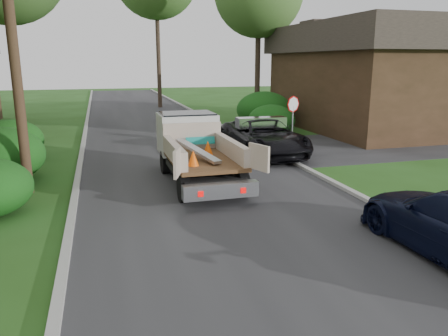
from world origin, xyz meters
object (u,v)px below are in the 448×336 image
object	(u,v)px
house_right	(378,75)
flatbed_truck	(193,144)
black_pickup	(264,137)
stop_sign	(293,111)
utility_pole	(11,18)

from	to	relation	value
house_right	flatbed_truck	size ratio (longest dim) A/B	2.27
house_right	flatbed_truck	distance (m)	15.82
house_right	black_pickup	xyz separation A→B (m)	(-9.40, -5.58, -2.38)
stop_sign	flatbed_truck	world-z (taller)	stop_sign
utility_pole	flatbed_truck	bearing A→B (deg)	5.20
stop_sign	house_right	distance (m)	9.37
flatbed_truck	black_pickup	size ratio (longest dim) A/B	1.02
utility_pole	black_pickup	distance (m)	10.66
house_right	flatbed_truck	xyz separation A→B (m)	(-13.17, -8.54, -1.99)
house_right	flatbed_truck	world-z (taller)	house_right
flatbed_truck	stop_sign	bearing A→B (deg)	33.20
stop_sign	black_pickup	distance (m)	1.97
house_right	black_pickup	size ratio (longest dim) A/B	2.31
black_pickup	house_right	bearing A→B (deg)	29.72
stop_sign	flatbed_truck	distance (m)	6.45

